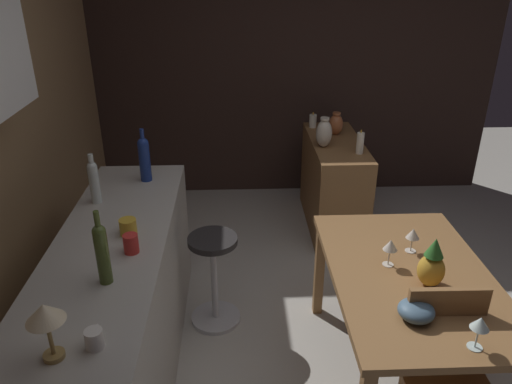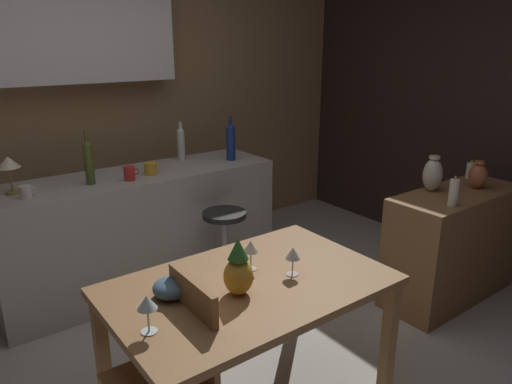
{
  "view_description": "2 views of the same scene",
  "coord_description": "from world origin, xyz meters",
  "px_view_note": "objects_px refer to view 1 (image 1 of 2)",
  "views": [
    {
      "loc": [
        -2.3,
        0.68,
        2.25
      ],
      "look_at": [
        0.76,
        0.55,
        0.79
      ],
      "focal_mm": 34.42,
      "sensor_mm": 36.0,
      "label": 1
    },
    {
      "loc": [
        -1.34,
        -1.87,
        1.84
      ],
      "look_at": [
        0.56,
        0.69,
        0.81
      ],
      "focal_mm": 33.09,
      "sensor_mm": 36.0,
      "label": 2
    }
  ],
  "objects_px": {
    "wine_glass_center": "(413,234)",
    "cup_white": "(94,338)",
    "sideboard_cabinet": "(333,184)",
    "vase_copper": "(336,124)",
    "bar_stool": "(214,277)",
    "fruit_bowl": "(416,311)",
    "wine_bottle_clear": "(94,180)",
    "wine_bottle_cobalt": "(144,157)",
    "vase_ceramic_ivory": "(324,133)",
    "dining_table": "(409,287)",
    "wine_glass_right": "(390,246)",
    "pineapple_centerpiece": "(432,265)",
    "pillar_candle_tall": "(360,143)",
    "chair_near_window": "(446,373)",
    "wine_glass_left": "(480,324)",
    "cup_red": "(131,243)",
    "counter_lamp": "(45,317)",
    "pillar_candle_short": "(313,121)",
    "cup_mustard": "(128,227)",
    "wine_bottle_olive": "(102,251)"
  },
  "relations": [
    {
      "from": "counter_lamp",
      "to": "vase_ceramic_ivory",
      "type": "height_order",
      "value": "counter_lamp"
    },
    {
      "from": "sideboard_cabinet",
      "to": "wine_glass_center",
      "type": "height_order",
      "value": "wine_glass_center"
    },
    {
      "from": "chair_near_window",
      "to": "fruit_bowl",
      "type": "distance_m",
      "value": 0.35
    },
    {
      "from": "dining_table",
      "to": "wine_glass_left",
      "type": "distance_m",
      "value": 0.6
    },
    {
      "from": "fruit_bowl",
      "to": "sideboard_cabinet",
      "type": "bearing_deg",
      "value": -1.37
    },
    {
      "from": "bar_stool",
      "to": "wine_glass_right",
      "type": "distance_m",
      "value": 1.2
    },
    {
      "from": "wine_bottle_clear",
      "to": "vase_ceramic_ivory",
      "type": "height_order",
      "value": "wine_bottle_clear"
    },
    {
      "from": "pineapple_centerpiece",
      "to": "wine_bottle_clear",
      "type": "bearing_deg",
      "value": 69.13
    },
    {
      "from": "wine_glass_right",
      "to": "vase_ceramic_ivory",
      "type": "height_order",
      "value": "vase_ceramic_ivory"
    },
    {
      "from": "dining_table",
      "to": "wine_glass_right",
      "type": "xyz_separation_m",
      "value": [
        0.08,
        0.1,
        0.21
      ]
    },
    {
      "from": "wine_glass_center",
      "to": "pineapple_centerpiece",
      "type": "xyz_separation_m",
      "value": [
        -0.32,
        0.01,
        0.01
      ]
    },
    {
      "from": "wine_glass_right",
      "to": "pineapple_centerpiece",
      "type": "distance_m",
      "value": 0.24
    },
    {
      "from": "wine_bottle_cobalt",
      "to": "vase_copper",
      "type": "bearing_deg",
      "value": -53.09
    },
    {
      "from": "wine_bottle_olive",
      "to": "cup_red",
      "type": "distance_m",
      "value": 0.29
    },
    {
      "from": "fruit_bowl",
      "to": "wine_bottle_clear",
      "type": "height_order",
      "value": "wine_bottle_clear"
    },
    {
      "from": "wine_bottle_cobalt",
      "to": "wine_glass_center",
      "type": "bearing_deg",
      "value": -113.89
    },
    {
      "from": "wine_glass_center",
      "to": "pillar_candle_short",
      "type": "xyz_separation_m",
      "value": [
        2.05,
        0.27,
        0.03
      ]
    },
    {
      "from": "pineapple_centerpiece",
      "to": "pillar_candle_tall",
      "type": "bearing_deg",
      "value": -0.81
    },
    {
      "from": "sideboard_cabinet",
      "to": "bar_stool",
      "type": "xyz_separation_m",
      "value": [
        -1.31,
        1.03,
        -0.06
      ]
    },
    {
      "from": "wine_glass_center",
      "to": "vase_copper",
      "type": "distance_m",
      "value": 1.84
    },
    {
      "from": "wine_bottle_clear",
      "to": "wine_bottle_cobalt",
      "type": "relative_size",
      "value": 0.87
    },
    {
      "from": "wine_glass_left",
      "to": "cup_red",
      "type": "relative_size",
      "value": 1.45
    },
    {
      "from": "pillar_candle_short",
      "to": "wine_bottle_olive",
      "type": "bearing_deg",
      "value": 152.01
    },
    {
      "from": "pillar_candle_tall",
      "to": "pillar_candle_short",
      "type": "height_order",
      "value": "pillar_candle_tall"
    },
    {
      "from": "dining_table",
      "to": "chair_near_window",
      "type": "distance_m",
      "value": 0.48
    },
    {
      "from": "wine_glass_left",
      "to": "wine_glass_right",
      "type": "xyz_separation_m",
      "value": [
        0.64,
        0.19,
        -0.01
      ]
    },
    {
      "from": "sideboard_cabinet",
      "to": "vase_copper",
      "type": "bearing_deg",
      "value": -6.77
    },
    {
      "from": "wine_glass_center",
      "to": "bar_stool",
      "type": "bearing_deg",
      "value": 73.41
    },
    {
      "from": "wine_glass_center",
      "to": "cup_white",
      "type": "bearing_deg",
      "value": 119.56
    },
    {
      "from": "wine_glass_left",
      "to": "wine_bottle_cobalt",
      "type": "bearing_deg",
      "value": 47.65
    },
    {
      "from": "wine_glass_left",
      "to": "wine_glass_right",
      "type": "distance_m",
      "value": 0.67
    },
    {
      "from": "wine_glass_center",
      "to": "cup_red",
      "type": "xyz_separation_m",
      "value": [
        -0.2,
        1.53,
        0.1
      ]
    },
    {
      "from": "bar_stool",
      "to": "wine_bottle_olive",
      "type": "relative_size",
      "value": 1.77
    },
    {
      "from": "wine_bottle_clear",
      "to": "pillar_candle_short",
      "type": "relative_size",
      "value": 2.15
    },
    {
      "from": "cup_mustard",
      "to": "cup_red",
      "type": "distance_m",
      "value": 0.19
    },
    {
      "from": "sideboard_cabinet",
      "to": "wine_glass_left",
      "type": "height_order",
      "value": "wine_glass_left"
    },
    {
      "from": "pillar_candle_tall",
      "to": "bar_stool",
      "type": "bearing_deg",
      "value": 131.11
    },
    {
      "from": "cup_red",
      "to": "vase_copper",
      "type": "xyz_separation_m",
      "value": [
        2.03,
        -1.43,
        -0.04
      ]
    },
    {
      "from": "chair_near_window",
      "to": "wine_glass_left",
      "type": "relative_size",
      "value": 5.48
    },
    {
      "from": "cup_red",
      "to": "pillar_candle_short",
      "type": "distance_m",
      "value": 2.58
    },
    {
      "from": "pineapple_centerpiece",
      "to": "cup_white",
      "type": "height_order",
      "value": "pineapple_centerpiece"
    },
    {
      "from": "wine_bottle_olive",
      "to": "cup_mustard",
      "type": "bearing_deg",
      "value": -2.55
    },
    {
      "from": "cup_white",
      "to": "counter_lamp",
      "type": "distance_m",
      "value": 0.21
    },
    {
      "from": "wine_bottle_cobalt",
      "to": "pillar_candle_short",
      "type": "distance_m",
      "value": 1.9
    },
    {
      "from": "bar_stool",
      "to": "cup_white",
      "type": "relative_size",
      "value": 6.18
    },
    {
      "from": "bar_stool",
      "to": "wine_glass_center",
      "type": "bearing_deg",
      "value": -106.59
    },
    {
      "from": "wine_bottle_cobalt",
      "to": "vase_ceramic_ivory",
      "type": "height_order",
      "value": "wine_bottle_cobalt"
    },
    {
      "from": "wine_glass_left",
      "to": "cup_white",
      "type": "height_order",
      "value": "cup_white"
    },
    {
      "from": "bar_stool",
      "to": "vase_ceramic_ivory",
      "type": "relative_size",
      "value": 2.57
    },
    {
      "from": "sideboard_cabinet",
      "to": "vase_copper",
      "type": "relative_size",
      "value": 5.39
    }
  ]
}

